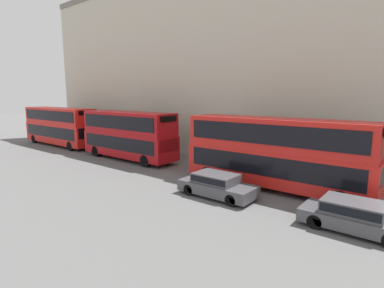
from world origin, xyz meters
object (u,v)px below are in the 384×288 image
(bus_leading, at_px, (274,150))
(car_hatchback, at_px, (217,184))
(pedestrian, at_px, (239,160))
(car_dark_sedan, at_px, (354,215))
(bus_second_in_queue, at_px, (128,133))
(bus_third_in_queue, at_px, (60,125))

(bus_leading, bearing_deg, car_hatchback, 150.72)
(bus_leading, bearing_deg, pedestrian, 55.46)
(car_dark_sedan, bearing_deg, bus_second_in_queue, 79.79)
(car_hatchback, height_order, pedestrian, pedestrian)
(bus_leading, relative_size, car_hatchback, 2.58)
(bus_leading, bearing_deg, car_dark_sedan, -123.57)
(bus_second_in_queue, xyz_separation_m, car_dark_sedan, (-3.40, -18.87, -1.65))
(bus_third_in_queue, relative_size, car_dark_sedan, 2.63)
(bus_leading, distance_m, bus_second_in_queue, 13.75)
(bus_leading, distance_m, car_hatchback, 4.25)
(bus_leading, height_order, bus_third_in_queue, bus_leading)
(bus_leading, height_order, car_hatchback, bus_leading)
(bus_leading, xyz_separation_m, pedestrian, (2.76, 4.01, -1.62))
(bus_second_in_queue, xyz_separation_m, pedestrian, (2.76, -9.74, -1.57))
(bus_third_in_queue, relative_size, car_hatchback, 2.59)
(bus_second_in_queue, height_order, pedestrian, bus_second_in_queue)
(car_dark_sedan, xyz_separation_m, car_hatchback, (-0.00, 7.03, 0.00))
(bus_second_in_queue, bearing_deg, car_dark_sedan, -100.21)
(bus_third_in_queue, height_order, car_dark_sedan, bus_third_in_queue)
(bus_third_in_queue, distance_m, pedestrian, 22.07)
(bus_second_in_queue, relative_size, pedestrian, 5.89)
(car_dark_sedan, distance_m, car_hatchback, 7.03)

